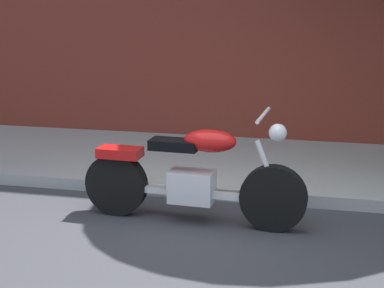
% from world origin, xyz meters
% --- Properties ---
extents(ground_plane, '(60.00, 60.00, 0.00)m').
position_xyz_m(ground_plane, '(0.00, 0.00, 0.00)').
color(ground_plane, '#38383D').
extents(sidewalk, '(21.01, 2.57, 0.14)m').
position_xyz_m(sidewalk, '(0.00, 2.50, 0.07)').
color(sidewalk, '#A6A6A6').
rests_on(sidewalk, ground).
extents(motorcycle, '(2.27, 0.70, 1.15)m').
position_xyz_m(motorcycle, '(-0.15, 0.55, 0.46)').
color(motorcycle, black).
rests_on(motorcycle, ground).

